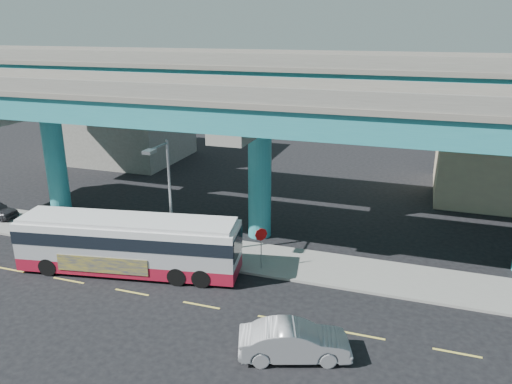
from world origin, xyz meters
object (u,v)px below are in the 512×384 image
(sedan, at_px, (294,341))
(street_lamp, at_px, (165,185))
(transit_bus, at_px, (129,243))
(stop_sign, at_px, (261,240))

(sedan, relative_size, street_lamp, 0.69)
(sedan, bearing_deg, transit_bus, 47.87)
(transit_bus, xyz_separation_m, street_lamp, (1.55, 1.65, 3.08))
(street_lamp, bearing_deg, stop_sign, 7.52)
(transit_bus, relative_size, street_lamp, 1.79)
(transit_bus, xyz_separation_m, sedan, (10.78, -4.59, -0.99))
(sedan, height_order, stop_sign, stop_sign)
(transit_bus, distance_m, sedan, 11.76)
(street_lamp, xyz_separation_m, stop_sign, (5.47, 0.72, -2.91))
(sedan, bearing_deg, street_lamp, 36.85)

